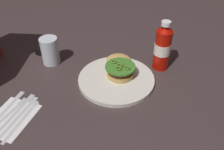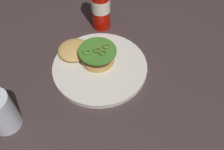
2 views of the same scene
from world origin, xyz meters
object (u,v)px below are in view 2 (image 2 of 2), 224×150
at_px(burger_sandwich, 89,53).
at_px(ketchup_bottle, 101,4).
at_px(dinner_plate, 101,67).
at_px(water_glass, 0,112).

relative_size(burger_sandwich, ketchup_bottle, 0.93).
xyz_separation_m(burger_sandwich, ketchup_bottle, (0.06, -0.17, 0.06)).
distance_m(dinner_plate, burger_sandwich, 0.06).
relative_size(dinner_plate, burger_sandwich, 1.52).
bearing_deg(water_glass, dinner_plate, -110.78).
bearing_deg(ketchup_bottle, burger_sandwich, 110.10).
xyz_separation_m(dinner_plate, water_glass, (0.11, 0.29, 0.05)).
relative_size(dinner_plate, ketchup_bottle, 1.42).
bearing_deg(dinner_plate, burger_sandwich, -10.75).
bearing_deg(water_glass, burger_sandwich, -101.35).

